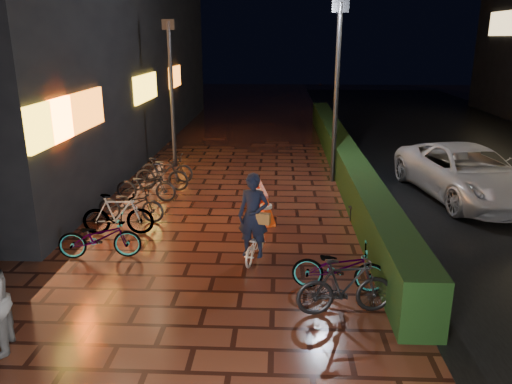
{
  "coord_description": "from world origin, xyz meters",
  "views": [
    {
      "loc": [
        1.18,
        -8.35,
        4.26
      ],
      "look_at": [
        0.71,
        1.82,
        1.1
      ],
      "focal_mm": 35.0,
      "sensor_mm": 36.0,
      "label": 1
    }
  ],
  "objects_px": {
    "cyclist": "(254,229)",
    "traffic_barrier": "(262,200)",
    "van": "(467,173)",
    "cart_assembly": "(362,204)"
  },
  "relations": [
    {
      "from": "cyclist",
      "to": "traffic_barrier",
      "type": "relative_size",
      "value": 0.97
    },
    {
      "from": "van",
      "to": "cart_assembly",
      "type": "relative_size",
      "value": 5.6
    },
    {
      "from": "van",
      "to": "cart_assembly",
      "type": "xyz_separation_m",
      "value": [
        -3.18,
        -2.05,
        -0.25
      ]
    },
    {
      "from": "van",
      "to": "cyclist",
      "type": "relative_size",
      "value": 2.85
    },
    {
      "from": "cart_assembly",
      "to": "traffic_barrier",
      "type": "bearing_deg",
      "value": 169.38
    },
    {
      "from": "cyclist",
      "to": "cart_assembly",
      "type": "relative_size",
      "value": 1.96
    },
    {
      "from": "van",
      "to": "cyclist",
      "type": "height_order",
      "value": "cyclist"
    },
    {
      "from": "cyclist",
      "to": "cart_assembly",
      "type": "bearing_deg",
      "value": 42.45
    },
    {
      "from": "van",
      "to": "cyclist",
      "type": "xyz_separation_m",
      "value": [
        -5.63,
        -4.3,
        -0.05
      ]
    },
    {
      "from": "cyclist",
      "to": "traffic_barrier",
      "type": "distance_m",
      "value": 2.71
    }
  ]
}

